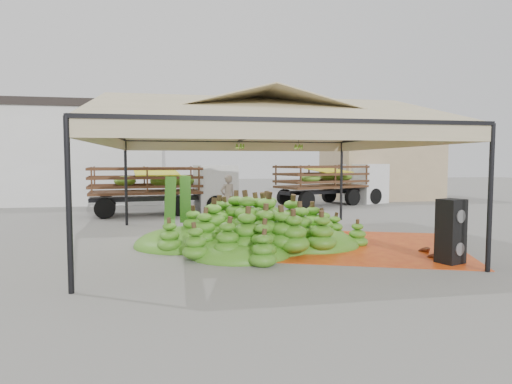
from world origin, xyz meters
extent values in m
plane|color=slate|center=(0.00, 0.00, 0.00)|extent=(90.00, 90.00, 0.00)
cylinder|color=black|center=(-4.00, -4.00, 1.50)|extent=(0.10, 0.10, 3.00)
cylinder|color=black|center=(4.00, -4.00, 1.50)|extent=(0.10, 0.10, 3.00)
cylinder|color=black|center=(-4.00, 4.00, 1.50)|extent=(0.10, 0.10, 3.00)
cylinder|color=black|center=(4.00, 4.00, 1.50)|extent=(0.10, 0.10, 3.00)
pyramid|color=#CAB58E|center=(0.00, 0.00, 3.50)|extent=(8.00, 8.00, 1.00)
cube|color=black|center=(0.00, 0.00, 3.00)|extent=(8.00, 8.00, 0.08)
cube|color=#CAB58E|center=(0.00, 0.00, 2.82)|extent=(8.00, 8.00, 0.36)
cube|color=silver|center=(-10.00, 14.00, 2.50)|extent=(14.00, 6.00, 5.00)
cube|color=black|center=(-10.00, 14.00, 5.20)|extent=(14.30, 6.30, 0.40)
cube|color=tan|center=(10.00, 13.00, 1.80)|extent=(6.00, 5.00, 3.60)
cube|color=navy|center=(10.00, 13.00, 3.85)|extent=(6.30, 5.30, 0.50)
cube|color=red|center=(-0.25, 0.55, 0.01)|extent=(5.01, 4.87, 0.01)
cube|color=#EA5C16|center=(2.84, -1.06, 0.01)|extent=(5.82, 5.95, 0.01)
ellipsoid|color=#357919|center=(-0.28, -0.46, 0.66)|extent=(6.77, 5.81, 1.33)
ellipsoid|color=gold|center=(-0.99, -1.65, 0.10)|extent=(0.52, 0.46, 0.20)
ellipsoid|color=#B58624|center=(-0.68, -1.54, 0.10)|extent=(0.54, 0.50, 0.20)
ellipsoid|color=#5D3115|center=(3.70, -2.12, 0.10)|extent=(0.49, 0.41, 0.21)
ellipsoid|color=#502512|center=(3.51, -2.75, 0.09)|extent=(0.42, 0.35, 0.18)
ellipsoid|color=#4B811A|center=(-0.92, -2.27, 0.09)|extent=(0.53, 0.50, 0.19)
ellipsoid|color=#4D7217|center=(-0.68, -1.10, 2.62)|extent=(0.24, 0.24, 0.20)
ellipsoid|color=#4D7217|center=(0.82, -1.10, 2.62)|extent=(0.24, 0.24, 0.20)
cube|color=black|center=(3.70, -3.20, 0.36)|extent=(0.64, 0.60, 0.71)
cube|color=black|center=(3.70, -3.20, 1.07)|extent=(0.64, 0.60, 0.71)
imported|color=gray|center=(-0.31, 4.80, 0.87)|extent=(0.75, 0.64, 1.74)
cube|color=#54321C|center=(-3.55, 7.10, 0.96)|extent=(4.79, 2.67, 0.11)
cube|color=silver|center=(-0.57, 7.50, 1.05)|extent=(1.89, 2.20, 2.09)
cylinder|color=black|center=(-5.06, 5.99, 0.41)|extent=(0.85, 0.38, 0.82)
cylinder|color=black|center=(-5.29, 7.79, 0.41)|extent=(0.85, 0.38, 0.82)
cylinder|color=black|center=(-2.17, 6.37, 0.41)|extent=(0.85, 0.38, 0.82)
cylinder|color=black|center=(-2.41, 8.17, 0.41)|extent=(0.85, 0.38, 0.82)
cylinder|color=black|center=(-0.63, 6.57, 0.41)|extent=(0.85, 0.38, 0.82)
cylinder|color=black|center=(-0.87, 8.38, 0.41)|extent=(0.85, 0.38, 0.82)
ellipsoid|color=#397E1A|center=(-3.55, 7.10, 1.41)|extent=(3.83, 2.10, 0.64)
cube|color=yellow|center=(-3.10, 7.16, 1.78)|extent=(2.04, 2.04, 0.23)
cube|color=#502D1A|center=(5.12, 9.57, 0.97)|extent=(5.08, 3.61, 0.11)
cube|color=silver|center=(7.99, 10.63, 1.07)|extent=(2.27, 2.49, 2.13)
cylinder|color=black|center=(3.88, 8.12, 0.42)|extent=(0.88, 0.55, 0.83)
cylinder|color=black|center=(3.24, 9.86, 0.42)|extent=(0.88, 0.55, 0.83)
cylinder|color=black|center=(6.66, 9.15, 0.42)|extent=(0.88, 0.55, 0.83)
cylinder|color=black|center=(6.02, 10.89, 0.42)|extent=(0.88, 0.55, 0.83)
cylinder|color=black|center=(8.14, 9.70, 0.42)|extent=(0.88, 0.55, 0.83)
cylinder|color=black|center=(7.49, 11.43, 0.42)|extent=(0.88, 0.55, 0.83)
ellipsoid|color=#496F17|center=(5.12, 9.57, 1.44)|extent=(4.05, 2.85, 0.65)
cube|color=yellow|center=(5.56, 9.73, 1.81)|extent=(2.38, 2.38, 0.23)
camera|label=1|loc=(-2.18, -11.59, 2.23)|focal=30.00mm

